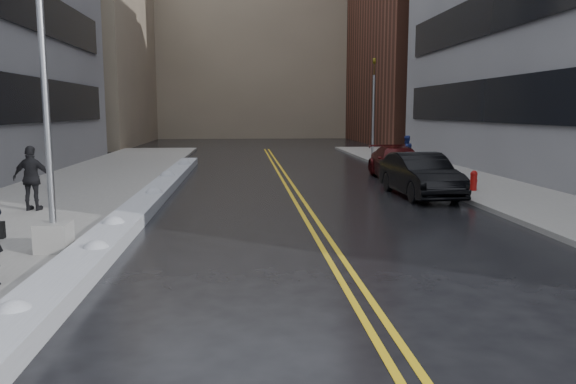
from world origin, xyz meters
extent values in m
plane|color=black|center=(0.00, 0.00, 0.00)|extent=(160.00, 160.00, 0.00)
cube|color=gray|center=(-5.75, 10.00, 0.07)|extent=(5.50, 50.00, 0.15)
cube|color=gray|center=(10.00, 10.00, 0.07)|extent=(4.00, 50.00, 0.15)
cube|color=gold|center=(2.35, 10.00, 0.00)|extent=(0.12, 50.00, 0.01)
cube|color=gold|center=(2.65, 10.00, 0.00)|extent=(0.12, 50.00, 0.01)
cube|color=#B7BAC1|center=(-2.45, 8.00, 0.17)|extent=(0.90, 30.00, 0.34)
cube|color=gray|center=(-15.50, 44.00, 9.00)|extent=(14.00, 22.00, 18.00)
cube|color=gray|center=(2.00, 60.00, 11.00)|extent=(36.00, 16.00, 22.00)
cube|color=gray|center=(-3.30, 2.00, 0.45)|extent=(0.65, 0.65, 0.60)
cylinder|color=gray|center=(-3.30, 2.00, 4.25)|extent=(0.14, 0.14, 7.00)
cylinder|color=maroon|center=(9.00, 10.00, 0.45)|extent=(0.24, 0.24, 0.60)
sphere|color=maroon|center=(9.00, 10.00, 0.75)|extent=(0.26, 0.26, 0.26)
cylinder|color=maroon|center=(9.00, 10.00, 0.50)|extent=(0.25, 0.10, 0.10)
cylinder|color=gray|center=(8.50, 24.00, 2.65)|extent=(0.14, 0.14, 5.00)
imported|color=#594C0C|center=(8.50, 24.00, 5.65)|extent=(0.16, 0.20, 1.00)
imported|color=black|center=(-5.49, 7.01, 1.09)|extent=(1.15, 0.58, 1.89)
imported|color=navy|center=(9.02, 18.66, 0.96)|extent=(0.94, 0.82, 1.62)
imported|color=black|center=(6.86, 9.58, 0.78)|extent=(1.87, 4.79, 1.55)
imported|color=#3F0A0B|center=(7.50, 14.74, 0.73)|extent=(2.23, 5.08, 1.45)
camera|label=1|loc=(0.61, -9.68, 3.03)|focal=35.00mm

